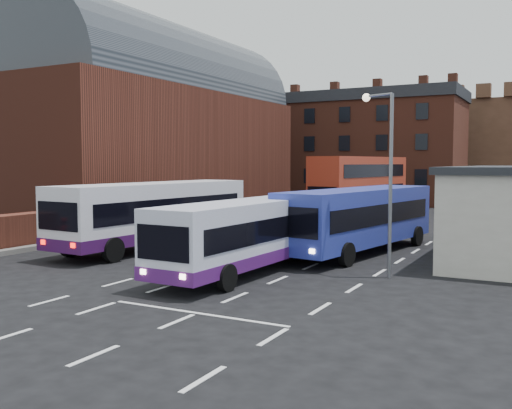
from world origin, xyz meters
The scene contains 9 objects.
ground centered at (0.00, 0.00, 0.00)m, with size 180.00×180.00×0.00m, color black.
railway_station centered at (-15.50, 21.00, 7.64)m, with size 12.00×28.00×16.00m.
brick_terrace centered at (-6.00, 46.00, 5.50)m, with size 22.00×10.00×11.00m, color brown.
castle_keep centered at (6.00, 66.00, 6.00)m, with size 22.00×22.00×12.00m, color brown.
bus_white_outbound centered at (-4.23, 6.84, 2.00)m, with size 3.71×12.55×3.38m.
bus_white_inbound centered at (3.25, 3.26, 1.71)m, with size 3.00×10.68×2.89m.
bus_blue centered at (5.68, 10.11, 1.86)m, with size 4.45×11.83×3.15m.
bus_red_double centered at (-0.22, 28.50, 2.61)m, with size 4.62×12.57×4.91m.
street_lamp centered at (8.37, 4.86, 4.30)m, with size 1.37×0.69×7.12m.
Camera 1 is at (14.30, -16.69, 4.41)m, focal length 40.00 mm.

